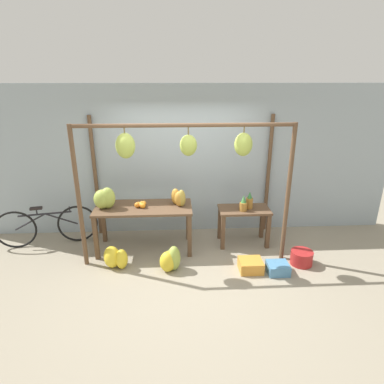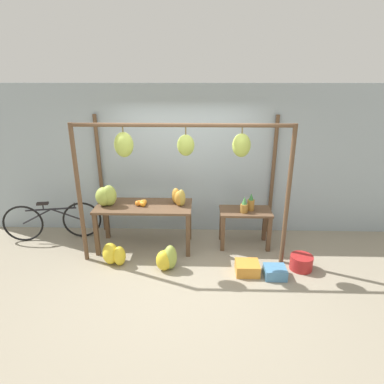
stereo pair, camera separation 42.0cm
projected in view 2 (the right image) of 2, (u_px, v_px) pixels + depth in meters
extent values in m
plane|color=gray|center=(182.00, 272.00, 5.05)|extent=(20.00, 20.00, 0.00)
cube|color=#99A8B2|center=(186.00, 161.00, 6.03)|extent=(8.00, 0.08, 2.80)
cylinder|color=brown|center=(79.00, 196.00, 5.03)|extent=(0.07, 0.07, 2.27)
cylinder|color=brown|center=(288.00, 198.00, 4.94)|extent=(0.07, 0.07, 2.27)
cylinder|color=brown|center=(100.00, 175.00, 6.08)|extent=(0.07, 0.07, 2.27)
cylinder|color=brown|center=(273.00, 177.00, 5.99)|extent=(0.07, 0.07, 2.27)
cylinder|color=brown|center=(182.00, 125.00, 4.61)|extent=(3.25, 0.06, 0.06)
cylinder|color=brown|center=(123.00, 129.00, 4.65)|extent=(0.02, 0.02, 0.07)
ellipsoid|color=#9EB247|center=(124.00, 145.00, 4.73)|extent=(0.28, 0.26, 0.37)
cylinder|color=brown|center=(186.00, 131.00, 4.63)|extent=(0.02, 0.02, 0.11)
ellipsoid|color=#9EB247|center=(186.00, 145.00, 4.71)|extent=(0.25, 0.23, 0.31)
cylinder|color=brown|center=(242.00, 130.00, 4.61)|extent=(0.02, 0.02, 0.08)
ellipsoid|color=#9EB247|center=(241.00, 145.00, 4.68)|extent=(0.27, 0.24, 0.35)
cube|color=brown|center=(144.00, 206.00, 5.55)|extent=(1.65, 0.72, 0.04)
cube|color=brown|center=(97.00, 235.00, 5.42)|extent=(0.07, 0.07, 0.77)
cube|color=brown|center=(188.00, 236.00, 5.38)|extent=(0.07, 0.07, 0.77)
cube|color=brown|center=(107.00, 219.00, 6.00)|extent=(0.07, 0.07, 0.77)
cube|color=brown|center=(189.00, 220.00, 5.96)|extent=(0.07, 0.07, 0.77)
cube|color=brown|center=(245.00, 211.00, 5.65)|extent=(0.90, 0.51, 0.04)
cube|color=brown|center=(223.00, 234.00, 5.58)|extent=(0.07, 0.07, 0.64)
cube|color=brown|center=(269.00, 234.00, 5.56)|extent=(0.07, 0.07, 0.64)
cube|color=brown|center=(221.00, 224.00, 5.96)|extent=(0.07, 0.07, 0.64)
cube|color=brown|center=(265.00, 224.00, 5.94)|extent=(0.07, 0.07, 0.64)
ellipsoid|color=#9EB247|center=(109.00, 196.00, 5.47)|extent=(0.30, 0.29, 0.37)
ellipsoid|color=#9EB247|center=(104.00, 197.00, 5.47)|extent=(0.29, 0.27, 0.33)
sphere|color=orange|center=(143.00, 202.00, 5.56)|extent=(0.09, 0.09, 0.09)
sphere|color=orange|center=(142.00, 203.00, 5.50)|extent=(0.09, 0.09, 0.09)
sphere|color=orange|center=(145.00, 202.00, 5.59)|extent=(0.08, 0.08, 0.08)
sphere|color=orange|center=(138.00, 203.00, 5.50)|extent=(0.10, 0.10, 0.10)
sphere|color=orange|center=(144.00, 203.00, 5.54)|extent=(0.08, 0.08, 0.08)
sphere|color=orange|center=(142.00, 203.00, 5.53)|extent=(0.08, 0.08, 0.08)
sphere|color=orange|center=(139.00, 203.00, 5.55)|extent=(0.08, 0.08, 0.08)
sphere|color=orange|center=(143.00, 204.00, 5.47)|extent=(0.09, 0.09, 0.09)
sphere|color=orange|center=(142.00, 204.00, 5.48)|extent=(0.09, 0.09, 0.09)
cylinder|color=#A3702D|center=(244.00, 208.00, 5.53)|extent=(0.13, 0.13, 0.15)
cone|color=#428442|center=(244.00, 200.00, 5.49)|extent=(0.09, 0.09, 0.14)
cylinder|color=#A3702D|center=(251.00, 205.00, 5.62)|extent=(0.12, 0.12, 0.19)
cone|color=#337538|center=(251.00, 197.00, 5.56)|extent=(0.09, 0.09, 0.12)
ellipsoid|color=yellow|center=(120.00, 256.00, 5.18)|extent=(0.27, 0.27, 0.34)
ellipsoid|color=yellow|center=(111.00, 253.00, 5.24)|extent=(0.36, 0.37, 0.36)
ellipsoid|color=#9EB247|center=(170.00, 257.00, 5.08)|extent=(0.25, 0.27, 0.41)
ellipsoid|color=#9EB247|center=(167.00, 258.00, 5.16)|extent=(0.29, 0.28, 0.30)
ellipsoid|color=yellow|center=(164.00, 260.00, 5.05)|extent=(0.30, 0.28, 0.34)
cube|color=orange|center=(247.00, 268.00, 4.99)|extent=(0.36, 0.33, 0.18)
cylinder|color=#AD2323|center=(301.00, 262.00, 5.10)|extent=(0.35, 0.35, 0.23)
torus|color=black|center=(23.00, 224.00, 5.90)|extent=(0.70, 0.17, 0.71)
torus|color=black|center=(82.00, 220.00, 6.05)|extent=(0.70, 0.17, 0.71)
cylinder|color=black|center=(51.00, 209.00, 5.89)|extent=(0.88, 0.20, 0.03)
cylinder|color=black|center=(37.00, 216.00, 5.89)|extent=(0.53, 0.13, 0.28)
cylinder|color=black|center=(67.00, 215.00, 5.97)|extent=(0.53, 0.13, 0.28)
cylinder|color=black|center=(43.00, 207.00, 5.85)|extent=(0.02, 0.02, 0.10)
cube|color=black|center=(42.00, 204.00, 5.83)|extent=(0.21, 0.12, 0.04)
cylinder|color=black|center=(74.00, 205.00, 5.93)|extent=(0.02, 0.02, 0.10)
ellipsoid|color=gold|center=(176.00, 196.00, 5.58)|extent=(0.20, 0.19, 0.28)
ellipsoid|color=gold|center=(179.00, 198.00, 5.48)|extent=(0.18, 0.15, 0.27)
ellipsoid|color=#B2993D|center=(181.00, 198.00, 5.46)|extent=(0.17, 0.15, 0.30)
cube|color=#4C84B2|center=(275.00, 272.00, 4.90)|extent=(0.33, 0.29, 0.16)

